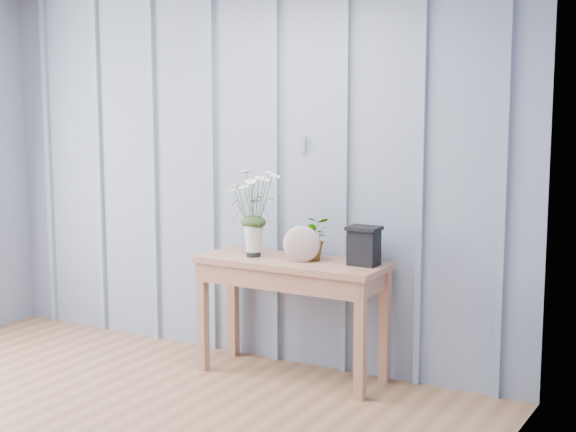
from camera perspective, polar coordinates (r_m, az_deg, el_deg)
The scene contains 6 objects.
room_shell at distance 4.78m, azimuth -11.61°, elevation 10.24°, with size 4.00×4.50×2.50m.
sideboard at distance 5.51m, azimuth 0.26°, elevation -3.99°, with size 1.20×0.45×0.75m.
daisy_vase at distance 5.52m, azimuth -2.25°, elevation 1.00°, with size 0.40×0.31×0.57m.
spider_plant at distance 5.46m, azimuth 1.60°, elevation -1.40°, with size 0.25×0.22×0.28m, color #1F3416.
felt_disc_vessel at distance 5.38m, azimuth 0.89°, elevation -1.82°, with size 0.23×0.06×0.23m, color #935463.
carved_box at distance 5.31m, azimuth 4.93°, elevation -1.90°, with size 0.20×0.15×0.24m.
Camera 1 is at (3.12, -2.70, 1.83)m, focal length 55.00 mm.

